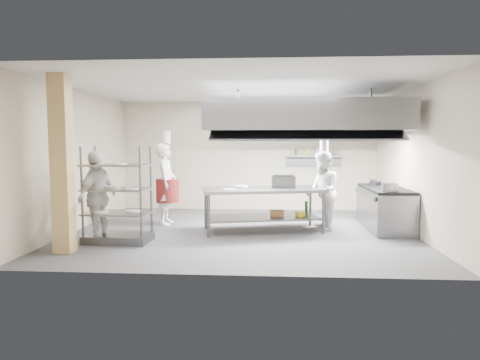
# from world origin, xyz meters

# --- Properties ---
(floor) EXTENTS (7.00, 7.00, 0.00)m
(floor) POSITION_xyz_m (0.00, 0.00, 0.00)
(floor) COLOR #38383B
(floor) RESTS_ON ground
(ceiling) EXTENTS (7.00, 7.00, 0.00)m
(ceiling) POSITION_xyz_m (0.00, 0.00, 3.00)
(ceiling) COLOR silver
(ceiling) RESTS_ON wall_back
(wall_back) EXTENTS (7.00, 0.00, 7.00)m
(wall_back) POSITION_xyz_m (0.00, 3.00, 1.50)
(wall_back) COLOR tan
(wall_back) RESTS_ON ground
(wall_left) EXTENTS (0.00, 6.00, 6.00)m
(wall_left) POSITION_xyz_m (-3.50, 0.00, 1.50)
(wall_left) COLOR tan
(wall_left) RESTS_ON ground
(wall_right) EXTENTS (0.00, 6.00, 6.00)m
(wall_right) POSITION_xyz_m (3.50, 0.00, 1.50)
(wall_right) COLOR tan
(wall_right) RESTS_ON ground
(column) EXTENTS (0.30, 0.30, 3.00)m
(column) POSITION_xyz_m (-2.90, -1.90, 1.50)
(column) COLOR tan
(column) RESTS_ON floor
(exhaust_hood) EXTENTS (4.00, 2.50, 0.60)m
(exhaust_hood) POSITION_xyz_m (1.30, 0.40, 2.40)
(exhaust_hood) COLOR slate
(exhaust_hood) RESTS_ON ceiling
(hood_strip_a) EXTENTS (1.60, 0.12, 0.04)m
(hood_strip_a) POSITION_xyz_m (0.40, 0.40, 2.08)
(hood_strip_a) COLOR white
(hood_strip_a) RESTS_ON exhaust_hood
(hood_strip_b) EXTENTS (1.60, 0.12, 0.04)m
(hood_strip_b) POSITION_xyz_m (2.20, 0.40, 2.08)
(hood_strip_b) COLOR white
(hood_strip_b) RESTS_ON exhaust_hood
(wall_shelf) EXTENTS (1.50, 0.28, 0.04)m
(wall_shelf) POSITION_xyz_m (1.80, 2.84, 1.50)
(wall_shelf) COLOR slate
(wall_shelf) RESTS_ON wall_back
(island) EXTENTS (2.67, 1.55, 0.91)m
(island) POSITION_xyz_m (0.45, 0.06, 0.46)
(island) COLOR gray
(island) RESTS_ON floor
(island_worktop) EXTENTS (2.67, 1.55, 0.06)m
(island_worktop) POSITION_xyz_m (0.45, 0.06, 0.88)
(island_worktop) COLOR slate
(island_worktop) RESTS_ON island
(island_undershelf) EXTENTS (2.46, 1.40, 0.04)m
(island_undershelf) POSITION_xyz_m (0.45, 0.06, 0.30)
(island_undershelf) COLOR slate
(island_undershelf) RESTS_ON island
(pass_rack) EXTENTS (1.23, 0.75, 1.80)m
(pass_rack) POSITION_xyz_m (-2.25, -1.10, 0.90)
(pass_rack) COLOR slate
(pass_rack) RESTS_ON floor
(cooking_range) EXTENTS (0.80, 2.00, 0.84)m
(cooking_range) POSITION_xyz_m (3.08, 0.50, 0.42)
(cooking_range) COLOR slate
(cooking_range) RESTS_ON floor
(range_top) EXTENTS (0.78, 1.96, 0.06)m
(range_top) POSITION_xyz_m (3.08, 0.50, 0.87)
(range_top) COLOR black
(range_top) RESTS_ON cooking_range
(chef_head) EXTENTS (0.49, 0.70, 1.85)m
(chef_head) POSITION_xyz_m (-1.76, 0.68, 0.93)
(chef_head) COLOR white
(chef_head) RESTS_ON floor
(chef_line) EXTENTS (0.69, 0.86, 1.69)m
(chef_line) POSITION_xyz_m (1.70, 0.22, 0.84)
(chef_line) COLOR silver
(chef_line) RESTS_ON floor
(chef_plating) EXTENTS (0.67, 1.08, 1.72)m
(chef_plating) POSITION_xyz_m (-2.62, -1.13, 0.86)
(chef_plating) COLOR silver
(chef_plating) RESTS_ON floor
(griddle) EXTENTS (0.50, 0.39, 0.24)m
(griddle) POSITION_xyz_m (0.88, 0.31, 1.03)
(griddle) COLOR gray
(griddle) RESTS_ON island_worktop
(wicker_basket) EXTENTS (0.30, 0.21, 0.13)m
(wicker_basket) POSITION_xyz_m (0.75, 0.08, 0.38)
(wicker_basket) COLOR #9C6F3E
(wicker_basket) RESTS_ON island_undershelf
(stockpot) EXTENTS (0.25, 0.25, 0.17)m
(stockpot) POSITION_xyz_m (2.92, -0.27, 0.99)
(stockpot) COLOR slate
(stockpot) RESTS_ON range_top
(plate_stack) EXTENTS (0.28, 0.28, 0.05)m
(plate_stack) POSITION_xyz_m (-2.25, -1.10, 0.58)
(plate_stack) COLOR white
(plate_stack) RESTS_ON pass_rack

